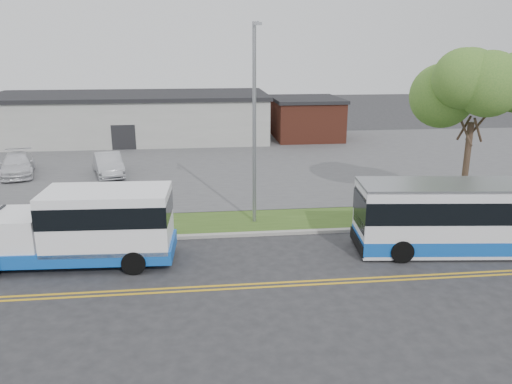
{
  "coord_description": "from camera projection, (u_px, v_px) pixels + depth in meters",
  "views": [
    {
      "loc": [
        0.43,
        -20.64,
        8.52
      ],
      "look_at": [
        3.09,
        2.88,
        1.6
      ],
      "focal_mm": 35.0,
      "sensor_mm": 36.0,
      "label": 1
    }
  ],
  "objects": [
    {
      "name": "grocery_bag_left",
      "position": [
        53.0,
        219.0,
        24.77
      ],
      "size": [
        0.32,
        0.32,
        0.32
      ],
      "primitive_type": "sphere",
      "color": "white",
      "rests_on": "verge"
    },
    {
      "name": "transit_bus",
      "position": [
        486.0,
        217.0,
        21.22
      ],
      "size": [
        11.14,
        3.61,
        3.04
      ],
      "rotation": [
        0.0,
        0.0,
        -0.1
      ],
      "color": "white",
      "rests_on": "ground"
    },
    {
      "name": "parking_lot",
      "position": [
        195.0,
        161.0,
        38.23
      ],
      "size": [
        80.0,
        25.0,
        0.1
      ],
      "primitive_type": "cube",
      "color": "#4C4C4F",
      "rests_on": "ground"
    },
    {
      "name": "brick_wing",
      "position": [
        306.0,
        118.0,
        47.41
      ],
      "size": [
        6.3,
        7.3,
        3.9
      ],
      "color": "brown",
      "rests_on": "ground"
    },
    {
      "name": "lane_line_south",
      "position": [
        193.0,
        291.0,
        18.07
      ],
      "size": [
        70.0,
        0.12,
        0.01
      ],
      "primitive_type": "cube",
      "color": "gold",
      "rests_on": "ground"
    },
    {
      "name": "parked_car_b",
      "position": [
        17.0,
        164.0,
        33.82
      ],
      "size": [
        3.27,
        5.36,
        1.45
      ],
      "primitive_type": "imported",
      "rotation": [
        0.0,
        0.0,
        0.26
      ],
      "color": "silver",
      "rests_on": "parking_lot"
    },
    {
      "name": "streetlight_near",
      "position": [
        254.0,
        119.0,
        23.48
      ],
      "size": [
        0.35,
        1.53,
        9.5
      ],
      "color": "gray",
      "rests_on": "verge"
    },
    {
      "name": "lane_line_north",
      "position": [
        193.0,
        287.0,
        18.35
      ],
      "size": [
        70.0,
        0.12,
        0.01
      ],
      "primitive_type": "cube",
      "color": "gold",
      "rests_on": "ground"
    },
    {
      "name": "pedestrian",
      "position": [
        59.0,
        204.0,
        24.85
      ],
      "size": [
        0.74,
        0.63,
        1.73
      ],
      "primitive_type": "imported",
      "rotation": [
        0.0,
        0.0,
        3.54
      ],
      "color": "black",
      "rests_on": "verge"
    },
    {
      "name": "curb",
      "position": [
        194.0,
        236.0,
        23.05
      ],
      "size": [
        80.0,
        0.3,
        0.15
      ],
      "primitive_type": "cube",
      "color": "#9E9B93",
      "rests_on": "ground"
    },
    {
      "name": "verge",
      "position": [
        194.0,
        224.0,
        24.78
      ],
      "size": [
        80.0,
        3.3,
        0.1
      ],
      "primitive_type": "cube",
      "color": "#334D19",
      "rests_on": "ground"
    },
    {
      "name": "ground",
      "position": [
        194.0,
        247.0,
        22.03
      ],
      "size": [
        140.0,
        140.0,
        0.0
      ],
      "primitive_type": "plane",
      "color": "#28282B",
      "rests_on": "ground"
    },
    {
      "name": "tree_east",
      "position": [
        475.0,
        95.0,
        24.66
      ],
      "size": [
        5.2,
        5.2,
        8.33
      ],
      "color": "#3D2D21",
      "rests_on": "verge"
    },
    {
      "name": "shuttle_bus",
      "position": [
        89.0,
        225.0,
        20.01
      ],
      "size": [
        8.14,
        3.01,
        3.07
      ],
      "rotation": [
        0.0,
        0.0,
        -0.04
      ],
      "color": "#1050B5",
      "rests_on": "ground"
    },
    {
      "name": "commercial_building",
      "position": [
        130.0,
        117.0,
        46.51
      ],
      "size": [
        25.4,
        10.4,
        4.35
      ],
      "color": "#9E9E99",
      "rests_on": "ground"
    },
    {
      "name": "grocery_bag_right",
      "position": [
        68.0,
        216.0,
        25.32
      ],
      "size": [
        0.32,
        0.32,
        0.32
      ],
      "primitive_type": "sphere",
      "color": "white",
      "rests_on": "verge"
    },
    {
      "name": "parked_car_a",
      "position": [
        108.0,
        164.0,
        33.65
      ],
      "size": [
        2.87,
        5.02,
        1.56
      ],
      "primitive_type": "imported",
      "rotation": [
        0.0,
        0.0,
        0.27
      ],
      "color": "#A7A8AE",
      "rests_on": "parking_lot"
    }
  ]
}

